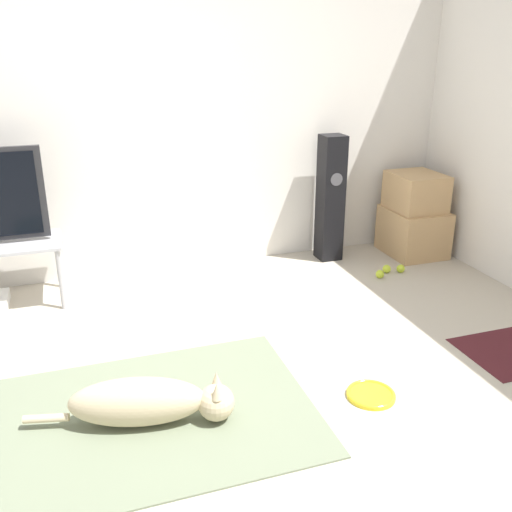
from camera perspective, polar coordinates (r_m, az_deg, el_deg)
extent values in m
plane|color=#BCB29E|center=(2.91, -5.08, -16.39)|extent=(12.00, 12.00, 0.00)
cube|color=silver|center=(4.41, -12.38, 14.20)|extent=(8.00, 0.06, 2.55)
cube|color=slate|center=(2.98, -10.55, -15.51)|extent=(1.62, 1.17, 0.01)
ellipsoid|color=beige|center=(2.87, -11.79, -14.08)|extent=(0.68, 0.36, 0.24)
sphere|color=beige|center=(2.86, -4.00, -14.41)|extent=(0.18, 0.18, 0.18)
cone|color=beige|center=(2.85, -3.98, -12.19)|extent=(0.06, 0.06, 0.08)
cone|color=beige|center=(2.76, -3.94, -13.32)|extent=(0.06, 0.06, 0.08)
cylinder|color=beige|center=(3.00, -20.24, -14.99)|extent=(0.22, 0.09, 0.04)
cylinder|color=yellow|center=(3.13, 11.41, -13.47)|extent=(0.26, 0.26, 0.02)
torus|color=yellow|center=(3.13, 11.42, -13.37)|extent=(0.26, 0.26, 0.02)
cube|color=tan|center=(5.10, 15.44, 2.37)|extent=(0.45, 0.51, 0.39)
cube|color=tan|center=(5.01, 15.70, 6.21)|extent=(0.39, 0.45, 0.31)
cube|color=black|center=(4.76, 7.45, 5.71)|extent=(0.19, 0.19, 1.04)
cylinder|color=#4C4C51|center=(4.63, 8.07, 7.58)|extent=(0.10, 0.00, 0.10)
cylinder|color=#A8A8AD|center=(4.11, -18.92, -2.26)|extent=(0.04, 0.04, 0.43)
cylinder|color=#A8A8AD|center=(4.48, -19.00, -0.39)|extent=(0.04, 0.04, 0.43)
sphere|color=#C6E033|center=(4.71, 14.26, -1.23)|extent=(0.07, 0.07, 0.07)
sphere|color=#C6E033|center=(4.56, 12.29, -1.78)|extent=(0.07, 0.07, 0.07)
sphere|color=#C6E033|center=(4.68, 12.94, -1.26)|extent=(0.07, 0.07, 0.07)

